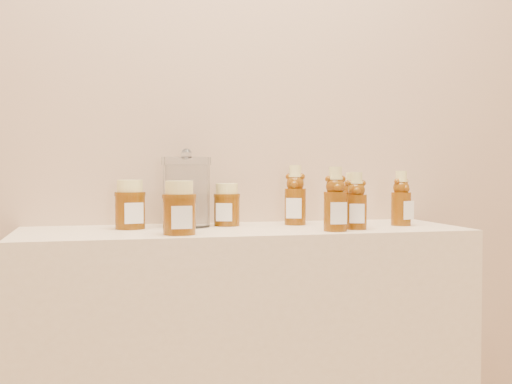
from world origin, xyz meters
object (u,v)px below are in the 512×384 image
object	(u,v)px
honey_jar_left	(130,204)
glass_canister	(186,189)
bear_bottle_back_left	(295,191)
bear_bottle_front_left	(335,195)

from	to	relation	value
honey_jar_left	glass_canister	bearing A→B (deg)	-3.59
bear_bottle_back_left	honey_jar_left	world-z (taller)	bear_bottle_back_left
honey_jar_left	glass_canister	distance (m)	0.16
bear_bottle_front_left	glass_canister	xyz separation A→B (m)	(-0.36, 0.21, 0.01)
bear_bottle_back_left	glass_canister	world-z (taller)	glass_canister
bear_bottle_front_left	honey_jar_left	bearing A→B (deg)	164.27
honey_jar_left	glass_canister	xyz separation A→B (m)	(0.16, 0.02, 0.04)
bear_bottle_back_left	bear_bottle_front_left	size ratio (longest dim) A/B	1.03
honey_jar_left	bear_bottle_front_left	bearing A→B (deg)	-31.48
bear_bottle_back_left	glass_canister	distance (m)	0.32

